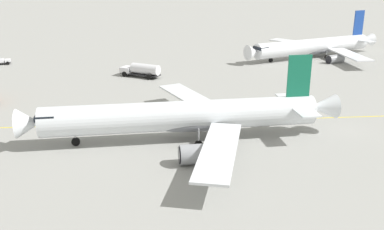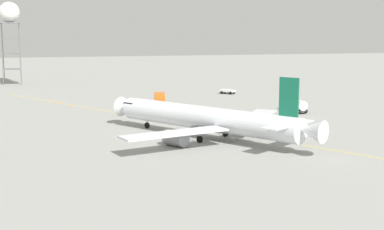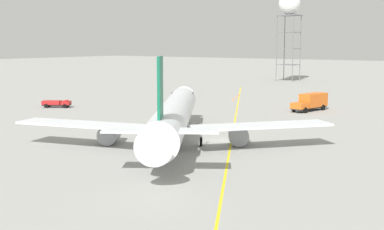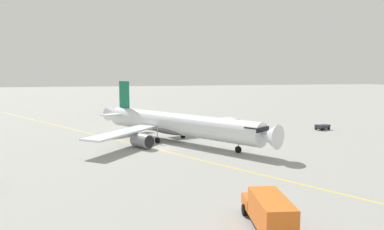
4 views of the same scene
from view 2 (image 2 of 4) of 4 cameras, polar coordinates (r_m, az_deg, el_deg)
ground_plane at (r=94.11m, az=2.74°, el=-1.79°), size 600.00×600.00×0.00m
airliner_main at (r=87.29m, az=1.62°, el=-0.51°), size 37.65×32.83×11.05m
catering_truck_truck at (r=125.75m, az=-3.51°, el=1.69°), size 8.74×3.93×3.10m
fuel_tanker_truck at (r=119.34m, az=11.10°, el=1.09°), size 8.87×3.21×2.87m
pushback_tug_truck at (r=151.67m, az=3.83°, el=2.60°), size 4.49×4.36×1.30m
radar_tower at (r=188.76m, az=-19.13°, el=10.17°), size 6.78×6.78×27.49m
taxiway_centreline at (r=94.40m, az=3.48°, el=-1.76°), size 141.35×79.06×0.01m
safety_cone_near at (r=129.69m, az=-12.96°, el=1.08°), size 0.36×0.36×0.55m
safety_cone_mid at (r=133.87m, az=-13.83°, el=1.28°), size 0.36×0.36×0.55m
safety_cone_far at (r=138.07m, az=-14.65°, el=1.48°), size 0.36×0.36×0.55m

